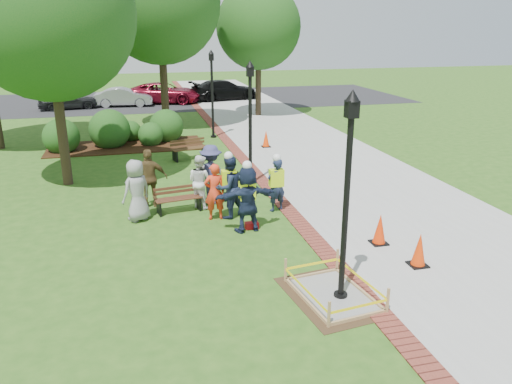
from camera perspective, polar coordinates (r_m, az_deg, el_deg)
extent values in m
plane|color=#285116|center=(12.86, -0.87, -6.06)|extent=(100.00, 100.00, 0.00)
cube|color=#9E9E99|center=(23.34, 5.50, 5.22)|extent=(6.00, 60.00, 0.02)
cube|color=maroon|center=(22.48, -2.37, 4.78)|extent=(0.50, 60.00, 0.03)
cube|color=#381E0F|center=(23.99, -14.59, 5.09)|extent=(7.00, 3.00, 0.05)
cube|color=black|center=(38.85, -10.18, 10.34)|extent=(36.00, 12.00, 0.01)
cube|color=#47331E|center=(10.70, 8.79, -11.68)|extent=(1.99, 2.51, 0.01)
cube|color=gray|center=(10.69, 8.79, -11.61)|extent=(1.43, 1.94, 0.04)
cube|color=tan|center=(10.68, 8.79, -11.52)|extent=(1.56, 2.08, 0.08)
cube|color=tan|center=(10.57, 8.86, -10.41)|extent=(1.60, 2.11, 0.55)
cube|color=yellow|center=(10.56, 8.86, -10.30)|extent=(1.54, 2.06, 0.06)
cube|color=brown|center=(15.09, -8.85, -0.73)|extent=(1.44, 0.63, 0.04)
cube|color=brown|center=(15.23, -9.10, 0.29)|extent=(1.38, 0.26, 0.22)
cube|color=black|center=(15.17, -8.81, -1.53)|extent=(1.32, 0.66, 0.41)
cube|color=#4E331B|center=(21.06, -7.56, 4.97)|extent=(1.60, 0.85, 0.04)
cube|color=#4E331B|center=(21.23, -7.85, 5.72)|extent=(1.49, 0.46, 0.25)
cube|color=black|center=(21.12, -7.53, 4.32)|extent=(1.48, 0.87, 0.45)
cube|color=black|center=(12.37, 17.98, -7.94)|extent=(0.42, 0.42, 0.06)
cone|color=red|center=(12.19, 18.17, -6.19)|extent=(0.33, 0.33, 0.77)
cube|color=black|center=(13.27, 13.83, -5.69)|extent=(0.42, 0.42, 0.05)
cone|color=red|center=(13.11, 13.97, -4.05)|extent=(0.33, 0.33, 0.77)
cube|color=black|center=(23.10, 1.14, 5.20)|extent=(0.40, 0.40, 0.05)
cone|color=#FC3E07|center=(23.02, 1.15, 6.15)|extent=(0.31, 0.31, 0.73)
cube|color=#AF0D16|center=(13.82, -0.49, -3.83)|extent=(0.37, 0.21, 0.19)
cylinder|color=black|center=(9.88, 10.20, -2.22)|extent=(0.12, 0.12, 3.80)
cube|color=black|center=(9.37, 10.90, 9.30)|extent=(0.22, 0.22, 0.32)
cone|color=black|center=(9.33, 11.00, 10.81)|extent=(0.28, 0.28, 0.22)
cylinder|color=black|center=(10.66, 9.63, -11.56)|extent=(0.28, 0.28, 0.10)
cylinder|color=black|center=(17.20, -0.66, 6.96)|extent=(0.12, 0.12, 3.80)
cube|color=black|center=(16.91, -0.68, 13.61)|extent=(0.22, 0.22, 0.32)
cone|color=black|center=(16.89, -0.69, 14.45)|extent=(0.28, 0.28, 0.22)
cylinder|color=black|center=(17.66, -0.64, 1.07)|extent=(0.28, 0.28, 0.10)
cylinder|color=black|center=(24.94, -5.01, 10.51)|extent=(0.12, 0.12, 3.80)
cube|color=black|center=(24.74, -5.14, 15.10)|extent=(0.22, 0.22, 0.32)
cone|color=black|center=(24.73, -5.16, 15.68)|extent=(0.28, 0.28, 0.22)
cylinder|color=black|center=(25.26, -4.89, 6.35)|extent=(0.28, 0.28, 0.10)
cylinder|color=#3D2D1E|center=(18.39, -21.47, 7.89)|extent=(0.34, 0.34, 4.71)
sphere|color=#154A17|center=(18.14, -22.77, 18.36)|extent=(5.61, 5.61, 5.61)
cylinder|color=#3D2D1E|center=(27.75, -10.50, 12.67)|extent=(0.40, 0.40, 5.33)
sphere|color=#154A17|center=(27.65, -10.99, 20.53)|extent=(6.27, 6.27, 6.27)
cylinder|color=#3D2D1E|center=(31.28, 0.26, 12.69)|extent=(0.35, 0.35, 4.34)
sphere|color=#154A17|center=(31.12, 0.27, 18.38)|extent=(5.04, 5.04, 5.04)
sphere|color=#154A17|center=(23.88, -21.18, 4.32)|extent=(1.60, 1.60, 1.60)
sphere|color=#154A17|center=(24.20, -16.22, 5.01)|extent=(1.87, 1.87, 1.87)
sphere|color=#154A17|center=(24.02, -11.87, 5.26)|extent=(1.16, 1.16, 1.16)
sphere|color=#154A17|center=(24.83, -10.13, 5.80)|extent=(1.65, 1.65, 1.65)
sphere|color=#154A17|center=(25.20, -14.05, 5.72)|extent=(1.05, 1.05, 1.05)
imported|color=gray|center=(14.54, -13.48, 0.16)|extent=(0.68, 0.63, 1.79)
imported|color=red|center=(14.29, -4.75, 0.02)|extent=(0.53, 0.34, 1.66)
imported|color=white|center=(15.31, -6.41, 1.20)|extent=(0.60, 0.62, 1.64)
imported|color=brown|center=(15.56, -12.05, 1.53)|extent=(0.59, 0.38, 1.82)
imported|color=#373760|center=(15.59, -5.14, 2.01)|extent=(0.70, 0.57, 1.87)
imported|color=#181E40|center=(13.38, -1.00, -0.82)|extent=(0.63, 0.45, 1.83)
cube|color=#BAE413|center=(13.30, -1.01, 0.24)|extent=(0.42, 0.26, 0.52)
sphere|color=white|center=(13.10, -1.03, 3.07)|extent=(0.25, 0.25, 0.25)
imported|color=#1A2345|center=(14.90, 2.34, 0.79)|extent=(0.59, 0.47, 1.63)
cube|color=#BAE413|center=(14.83, 2.35, 1.64)|extent=(0.42, 0.26, 0.52)
sphere|color=white|center=(14.67, 2.38, 3.91)|extent=(0.25, 0.25, 0.25)
imported|color=#18233F|center=(14.38, -3.10, 0.52)|extent=(0.69, 0.60, 1.83)
cube|color=#BAE413|center=(14.30, -3.12, 1.51)|extent=(0.42, 0.26, 0.52)
sphere|color=white|center=(14.11, -3.16, 4.15)|extent=(0.25, 0.25, 0.25)
imported|color=black|center=(36.17, -20.62, 8.86)|extent=(2.49, 4.51, 1.39)
imported|color=#A09FA4|center=(36.26, -14.78, 9.44)|extent=(2.27, 4.42, 1.39)
imported|color=maroon|center=(37.22, -10.44, 9.96)|extent=(3.21, 5.24, 1.59)
imported|color=black|center=(38.35, -3.62, 10.47)|extent=(3.03, 5.24, 1.60)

